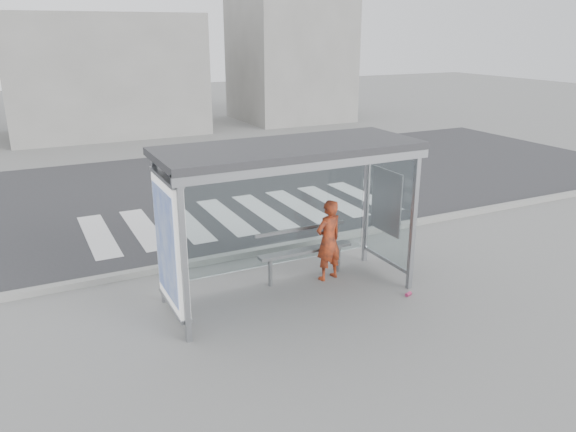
% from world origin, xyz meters
% --- Properties ---
extents(ground, '(80.00, 80.00, 0.00)m').
position_xyz_m(ground, '(0.00, 0.00, 0.00)').
color(ground, slate).
rests_on(ground, ground).
extents(road, '(30.00, 10.00, 0.01)m').
position_xyz_m(road, '(0.00, 7.00, 0.00)').
color(road, '#2D2D30').
rests_on(road, ground).
extents(curb, '(30.00, 0.18, 0.12)m').
position_xyz_m(curb, '(0.00, 1.95, 0.06)').
color(curb, gray).
rests_on(curb, ground).
extents(crosswalk, '(7.55, 3.00, 0.00)m').
position_xyz_m(crosswalk, '(1.00, 4.50, 0.00)').
color(crosswalk, silver).
rests_on(crosswalk, ground).
extents(bus_shelter, '(4.25, 1.65, 2.62)m').
position_xyz_m(bus_shelter, '(-0.37, 0.06, 1.98)').
color(bus_shelter, gray).
rests_on(bus_shelter, ground).
extents(building_center, '(8.00, 5.00, 5.00)m').
position_xyz_m(building_center, '(0.00, 18.00, 2.50)').
color(building_center, gray).
rests_on(building_center, ground).
extents(building_right, '(5.00, 5.00, 7.00)m').
position_xyz_m(building_right, '(9.00, 18.00, 3.50)').
color(building_right, gray).
rests_on(building_right, ground).
extents(person, '(0.61, 0.46, 1.50)m').
position_xyz_m(person, '(0.92, 0.29, 0.75)').
color(person, orange).
rests_on(person, ground).
extents(bench, '(1.81, 0.32, 0.93)m').
position_xyz_m(bench, '(0.55, 0.50, 0.55)').
color(bench, slate).
rests_on(bench, ground).
extents(soda_can, '(0.14, 0.11, 0.07)m').
position_xyz_m(soda_can, '(1.80, -0.95, 0.03)').
color(soda_can, '#CE3C72').
rests_on(soda_can, ground).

